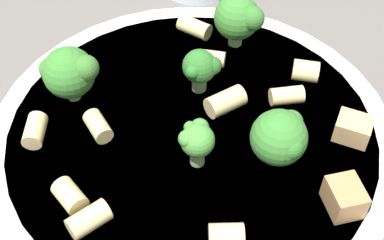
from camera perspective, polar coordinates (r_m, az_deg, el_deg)
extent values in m
plane|color=#5B5651|center=(0.41, 0.00, -3.54)|extent=(2.00, 2.00, 0.00)
cylinder|color=silver|center=(0.40, 0.00, -2.29)|extent=(0.30, 0.30, 0.03)
cylinder|color=white|center=(0.40, 0.00, -1.26)|extent=(0.27, 0.27, 0.01)
torus|color=silver|center=(0.39, 0.00, -1.17)|extent=(0.29, 0.29, 0.00)
cylinder|color=#9EC175|center=(0.46, 4.65, 8.89)|extent=(0.01, 0.01, 0.02)
sphere|color=#387A2D|center=(0.45, 4.80, 10.88)|extent=(0.04, 0.04, 0.04)
sphere|color=#336E2B|center=(0.45, 3.87, 12.49)|extent=(0.02, 0.02, 0.02)
sphere|color=#366F29|center=(0.45, 5.40, 12.52)|extent=(0.02, 0.02, 0.02)
sphere|color=#366F2B|center=(0.44, 6.42, 10.71)|extent=(0.02, 0.02, 0.02)
cylinder|color=#84AD60|center=(0.37, 0.58, -3.74)|extent=(0.01, 0.01, 0.02)
sphere|color=#478E38|center=(0.36, 0.60, -2.19)|extent=(0.02, 0.02, 0.02)
sphere|color=#418031|center=(0.36, -0.21, -0.80)|extent=(0.01, 0.01, 0.01)
sphere|color=#488D38|center=(0.35, -0.52, -2.01)|extent=(0.01, 0.01, 0.01)
sphere|color=#408836|center=(0.36, 0.83, -0.82)|extent=(0.01, 0.01, 0.01)
cylinder|color=#9EC175|center=(0.42, -12.55, 3.01)|extent=(0.01, 0.01, 0.01)
sphere|color=#387A2D|center=(0.41, -12.99, 4.95)|extent=(0.04, 0.04, 0.04)
sphere|color=#36772A|center=(0.41, -14.81, 5.26)|extent=(0.02, 0.02, 0.02)
sphere|color=#397029|center=(0.40, -11.26, 5.46)|extent=(0.02, 0.02, 0.02)
cylinder|color=#84AD60|center=(0.42, 0.78, 4.11)|extent=(0.01, 0.01, 0.02)
sphere|color=#2D6B28|center=(0.41, 0.80, 5.76)|extent=(0.03, 0.03, 0.03)
sphere|color=#277028|center=(0.40, 0.05, 5.16)|extent=(0.01, 0.01, 0.01)
sphere|color=#2A5F24|center=(0.40, 2.20, 5.84)|extent=(0.01, 0.01, 0.01)
cylinder|color=#84AD60|center=(0.38, 8.91, -3.63)|extent=(0.01, 0.01, 0.01)
sphere|color=#387A2D|center=(0.36, 9.23, -1.86)|extent=(0.04, 0.04, 0.04)
sphere|color=#36792A|center=(0.37, 10.48, -0.24)|extent=(0.02, 0.02, 0.02)
sphere|color=#34772A|center=(0.35, 10.33, -2.73)|extent=(0.02, 0.02, 0.02)
cylinder|color=#E0C67F|center=(0.33, 3.68, -12.20)|extent=(0.03, 0.03, 0.02)
cylinder|color=#E0C67F|center=(0.44, 2.12, 6.60)|extent=(0.02, 0.02, 0.01)
cylinder|color=#E0C67F|center=(0.34, -10.95, -10.37)|extent=(0.03, 0.02, 0.01)
cylinder|color=#E0C67F|center=(0.36, -12.89, -7.92)|extent=(0.02, 0.02, 0.02)
cylinder|color=#E0C67F|center=(0.41, 10.06, 2.58)|extent=(0.03, 0.03, 0.01)
cylinder|color=#E0C67F|center=(0.39, -9.99, -0.66)|extent=(0.02, 0.03, 0.01)
cylinder|color=#E0C67F|center=(0.47, 0.25, 9.85)|extent=(0.02, 0.03, 0.01)
cylinder|color=#E0C67F|center=(0.43, 12.02, 5.14)|extent=(0.02, 0.03, 0.02)
cylinder|color=#E0C67F|center=(0.40, 3.58, 1.97)|extent=(0.03, 0.02, 0.02)
cylinder|color=#E0C67F|center=(0.40, -16.41, -1.07)|extent=(0.03, 0.03, 0.01)
cube|color=tan|center=(0.40, 16.81, -0.89)|extent=(0.03, 0.03, 0.02)
cube|color=#A87A4C|center=(0.36, 15.95, -7.94)|extent=(0.03, 0.03, 0.02)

